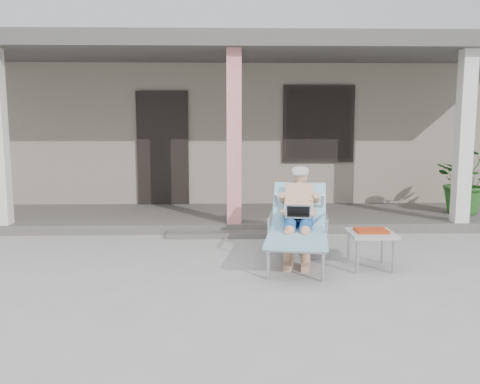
{
  "coord_description": "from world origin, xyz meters",
  "views": [
    {
      "loc": [
        -0.1,
        -5.51,
        1.71
      ],
      "look_at": [
        0.05,
        0.6,
        0.85
      ],
      "focal_mm": 38.0,
      "sensor_mm": 36.0,
      "label": 1
    }
  ],
  "objects": [
    {
      "name": "potted_palm",
      "position": [
        3.93,
        2.88,
        0.7
      ],
      "size": [
        1.22,
        1.14,
        1.11
      ],
      "primitive_type": "imported",
      "rotation": [
        0.0,
        0.0,
        -0.33
      ],
      "color": "#26591E",
      "rests_on": "porch_deck"
    },
    {
      "name": "side_table",
      "position": [
        1.56,
        0.21,
        0.39
      ],
      "size": [
        0.52,
        0.52,
        0.46
      ],
      "rotation": [
        0.0,
        0.0,
        0.0
      ],
      "color": "#A5A5A1",
      "rests_on": "ground"
    },
    {
      "name": "porch_overhang",
      "position": [
        0.0,
        2.95,
        2.79
      ],
      "size": [
        10.0,
        2.3,
        2.85
      ],
      "color": "silver",
      "rests_on": "porch_deck"
    },
    {
      "name": "porch_deck",
      "position": [
        0.0,
        3.0,
        0.07
      ],
      "size": [
        10.0,
        2.0,
        0.15
      ],
      "primitive_type": "cube",
      "color": "#605B56",
      "rests_on": "ground"
    },
    {
      "name": "lounger",
      "position": [
        0.77,
        0.62,
        0.73
      ],
      "size": [
        0.96,
        1.87,
        1.18
      ],
      "rotation": [
        0.0,
        0.0,
        -0.17
      ],
      "color": "#B7B7BC",
      "rests_on": "ground"
    },
    {
      "name": "house",
      "position": [
        0.0,
        6.5,
        1.67
      ],
      "size": [
        10.4,
        5.4,
        3.3
      ],
      "color": "gray",
      "rests_on": "ground"
    },
    {
      "name": "ground",
      "position": [
        0.0,
        0.0,
        0.0
      ],
      "size": [
        60.0,
        60.0,
        0.0
      ],
      "primitive_type": "plane",
      "color": "#9E9E99",
      "rests_on": "ground"
    },
    {
      "name": "porch_step",
      "position": [
        0.0,
        1.85,
        0.04
      ],
      "size": [
        2.0,
        0.3,
        0.07
      ],
      "primitive_type": "cube",
      "color": "#605B56",
      "rests_on": "ground"
    }
  ]
}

